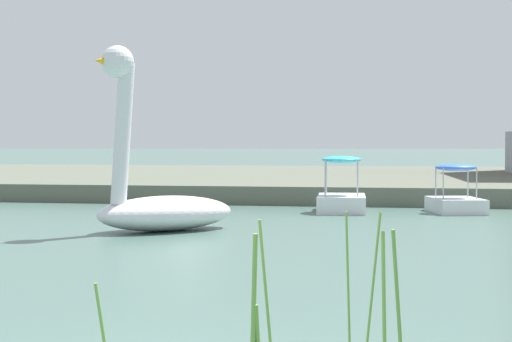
{
  "coord_description": "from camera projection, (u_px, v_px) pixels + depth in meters",
  "views": [
    {
      "loc": [
        1.8,
        -5.54,
        1.95
      ],
      "look_at": [
        -2.14,
        15.67,
        1.24
      ],
      "focal_mm": 58.92,
      "sensor_mm": 36.0,
      "label": 1
    }
  ],
  "objects": [
    {
      "name": "pedal_boat_blue",
      "position": [
        456.0,
        198.0,
        23.6
      ],
      "size": [
        1.7,
        2.27,
        1.38
      ],
      "color": "white",
      "rests_on": "ground_plane"
    },
    {
      "name": "shore_bank_far",
      "position": [
        371.0,
        180.0,
        38.15
      ],
      "size": [
        128.45,
        25.01,
        0.59
      ],
      "primitive_type": "cube",
      "color": "#5B6051",
      "rests_on": "ground_plane"
    },
    {
      "name": "swan_boat",
      "position": [
        159.0,
        194.0,
        18.61
      ],
      "size": [
        3.43,
        3.4,
        4.05
      ],
      "color": "white",
      "rests_on": "ground_plane"
    },
    {
      "name": "reed_clump_foreground",
      "position": [
        296.0,
        327.0,
        6.08
      ],
      "size": [
        2.51,
        1.23,
        1.46
      ],
      "color": "#669942",
      "rests_on": "ground_plane"
    },
    {
      "name": "pedal_boat_cyan",
      "position": [
        342.0,
        196.0,
        23.89
      ],
      "size": [
        1.5,
        2.47,
        1.59
      ],
      "color": "white",
      "rests_on": "ground_plane"
    }
  ]
}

